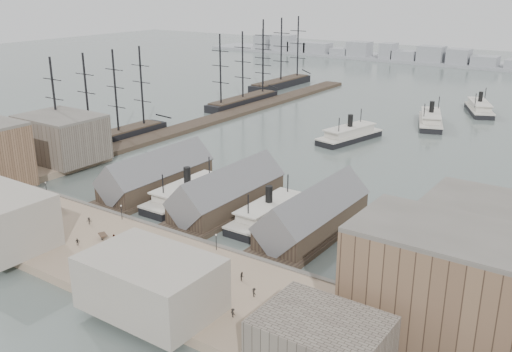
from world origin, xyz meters
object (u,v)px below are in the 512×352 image
Objects in this scene: horse_cart_right at (185,278)px; tram at (375,318)px; horse_cart_center at (109,236)px; horse_cart_left at (16,209)px; ferry_docked_west at (188,193)px.

tram is at bearing -106.16° from horse_cart_right.
tram is 2.06× the size of horse_cart_center.
horse_cart_right is at bearing -75.46° from horse_cart_left.
tram reaches higher than horse_cart_right.
horse_cart_center is (32.45, 2.41, -0.05)m from horse_cart_left.
horse_cart_left is 59.92m from horse_cart_right.
horse_cart_right is (59.86, -2.60, -0.02)m from horse_cart_left.
horse_cart_center is at bearing -68.73° from horse_cart_left.
horse_cart_center is (4.21, -32.09, 0.27)m from ferry_docked_west.
ferry_docked_west reaches higher than horse_cart_center.
ferry_docked_west is 48.75m from horse_cart_right.
tram is 37.64m from horse_cart_right.
horse_cart_left is at bearing -174.70° from tram.
horse_cart_left is 1.01× the size of horse_cart_center.
horse_cart_center is at bearing -175.55° from tram.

